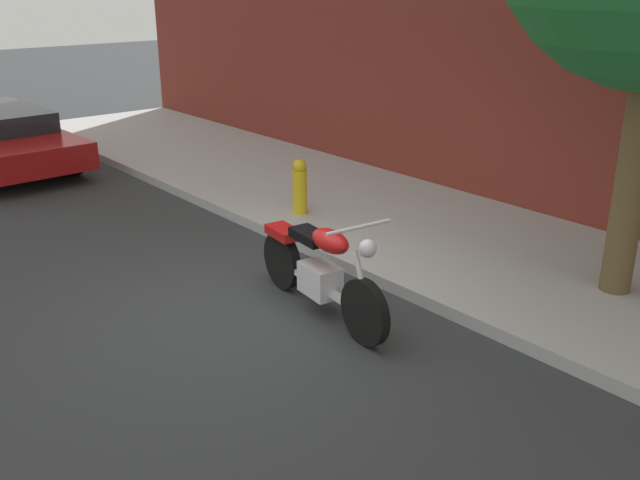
{
  "coord_description": "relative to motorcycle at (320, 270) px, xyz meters",
  "views": [
    {
      "loc": [
        5.49,
        -3.65,
        3.26
      ],
      "look_at": [
        0.47,
        0.55,
        0.8
      ],
      "focal_mm": 39.74,
      "sensor_mm": 36.0,
      "label": 1
    }
  ],
  "objects": [
    {
      "name": "sidewalk",
      "position": [
        -0.47,
        2.54,
        -0.41
      ],
      "size": [
        21.41,
        3.29,
        0.14
      ],
      "primitive_type": "cube",
      "color": "#ACACAC",
      "rests_on": "ground"
    },
    {
      "name": "motorcycle",
      "position": [
        0.0,
        0.0,
        0.0
      ],
      "size": [
        2.17,
        0.71,
        1.15
      ],
      "color": "black",
      "rests_on": "ground"
    },
    {
      "name": "fire_hydrant",
      "position": [
        -2.36,
        1.61,
        -0.02
      ],
      "size": [
        0.2,
        0.2,
        0.91
      ],
      "color": "gold",
      "rests_on": "ground"
    },
    {
      "name": "ground_plane",
      "position": [
        -0.47,
        -0.55,
        -0.48
      ],
      "size": [
        60.0,
        60.0,
        0.0
      ],
      "primitive_type": "plane",
      "color": "#303335"
    }
  ]
}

